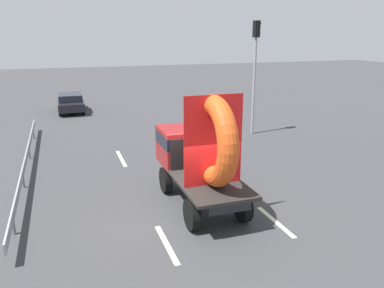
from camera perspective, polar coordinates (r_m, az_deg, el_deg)
ground_plane at (r=13.02m, az=0.76°, el=-10.05°), size 120.00×120.00×0.00m
flatbed_truck at (r=12.97m, az=1.09°, el=-1.19°), size 2.02×4.82×4.02m
distant_sedan at (r=30.44m, az=-17.69°, el=5.98°), size 1.84×4.30×1.40m
traffic_light at (r=22.43m, az=9.40°, el=11.89°), size 0.42×0.36×6.45m
guardrail at (r=17.90m, az=-23.60°, el=-2.18°), size 0.10×15.18×0.71m
lane_dash_left_near at (r=11.21m, az=-3.81°, el=-14.71°), size 0.16×2.18×0.01m
lane_dash_left_far at (r=18.57m, az=-10.52°, el=-2.13°), size 0.16×2.50×0.01m
lane_dash_right_near at (r=12.66m, az=12.37°, el=-11.23°), size 0.16×2.17×0.01m
lane_dash_right_far at (r=19.15m, az=0.41°, el=-1.28°), size 0.16×2.28×0.01m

